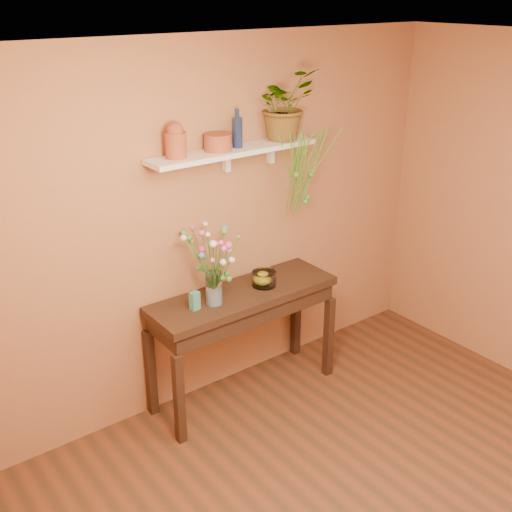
{
  "coord_description": "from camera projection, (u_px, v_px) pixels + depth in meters",
  "views": [
    {
      "loc": [
        -2.42,
        -1.65,
        2.97
      ],
      "look_at": [
        0.0,
        1.55,
        1.25
      ],
      "focal_mm": 44.28,
      "sensor_mm": 36.0,
      "label": 1
    }
  ],
  "objects": [
    {
      "name": "spider_plant",
      "position": [
        284.0,
        104.0,
        4.53
      ],
      "size": [
        0.49,
        0.43,
        0.5
      ],
      "primitive_type": "imported",
      "rotation": [
        0.0,
        0.0,
        0.09
      ],
      "color": "#3E7B28",
      "rests_on": "wall_shelf"
    },
    {
      "name": "bouquet",
      "position": [
        213.0,
        250.0,
        4.33
      ],
      "size": [
        0.43,
        0.48,
        0.47
      ],
      "color": "#386B28",
      "rests_on": "glass_vase"
    },
    {
      "name": "plant_fronds",
      "position": [
        303.0,
        175.0,
        4.64
      ],
      "size": [
        0.53,
        0.31,
        0.68
      ],
      "color": "#3E7B28",
      "rests_on": "wall_shelf"
    },
    {
      "name": "carton",
      "position": [
        195.0,
        301.0,
        4.39
      ],
      "size": [
        0.07,
        0.06,
        0.13
      ],
      "primitive_type": "cube",
      "rotation": [
        0.0,
        0.0,
        0.19
      ],
      "color": "#2B6A8A",
      "rests_on": "sideboard"
    },
    {
      "name": "glass_bowl",
      "position": [
        264.0,
        279.0,
        4.75
      ],
      "size": [
        0.18,
        0.18,
        0.11
      ],
      "color": "white",
      "rests_on": "sideboard"
    },
    {
      "name": "wall_shelf",
      "position": [
        235.0,
        151.0,
        4.38
      ],
      "size": [
        1.3,
        0.24,
        0.19
      ],
      "color": "white",
      "rests_on": "room"
    },
    {
      "name": "blue_bottle",
      "position": [
        237.0,
        132.0,
        4.35
      ],
      "size": [
        0.09,
        0.09,
        0.27
      ],
      "color": "#162345",
      "rests_on": "wall_shelf"
    },
    {
      "name": "room",
      "position": [
        440.0,
        334.0,
        3.19
      ],
      "size": [
        4.04,
        4.04,
        2.7
      ],
      "color": "brown",
      "rests_on": "ground"
    },
    {
      "name": "lemon",
      "position": [
        263.0,
        279.0,
        4.76
      ],
      "size": [
        0.08,
        0.08,
        0.08
      ],
      "primitive_type": "sphere",
      "color": "#FFF220",
      "rests_on": "glass_bowl"
    },
    {
      "name": "terracotta_pot",
      "position": [
        218.0,
        142.0,
        4.28
      ],
      "size": [
        0.2,
        0.2,
        0.12
      ],
      "primitive_type": "cylinder",
      "rotation": [
        0.0,
        0.0,
        -0.03
      ],
      "color": "#9B422B",
      "rests_on": "wall_shelf"
    },
    {
      "name": "sideboard",
      "position": [
        244.0,
        307.0,
        4.72
      ],
      "size": [
        1.47,
        0.47,
        0.89
      ],
      "color": "#361E15",
      "rests_on": "ground"
    },
    {
      "name": "terracotta_jug",
      "position": [
        176.0,
        141.0,
        4.07
      ],
      "size": [
        0.15,
        0.15,
        0.24
      ],
      "color": "#9B422B",
      "rests_on": "wall_shelf"
    },
    {
      "name": "glass_vase",
      "position": [
        214.0,
        291.0,
        4.45
      ],
      "size": [
        0.12,
        0.12,
        0.24
      ],
      "color": "white",
      "rests_on": "sideboard"
    }
  ]
}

